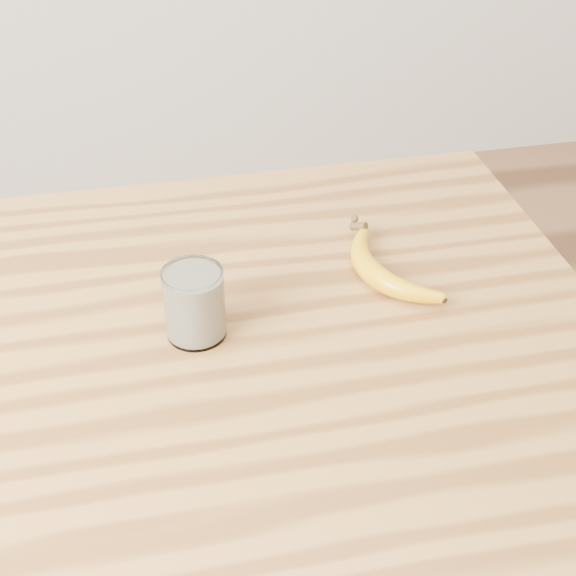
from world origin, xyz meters
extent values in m
cube|color=#9D6B33|center=(0.00, 0.00, 0.88)|extent=(1.20, 0.80, 0.04)
cylinder|color=brown|center=(0.54, 0.34, 0.43)|extent=(0.06, 0.06, 0.86)
cylinder|color=white|center=(0.10, 0.03, 0.94)|extent=(0.07, 0.07, 0.09)
torus|color=white|center=(0.10, 0.03, 0.99)|extent=(0.07, 0.07, 0.00)
cylinder|color=beige|center=(0.10, 0.03, 0.94)|extent=(0.07, 0.07, 0.08)
camera|label=1|loc=(0.05, -0.71, 1.52)|focal=50.00mm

